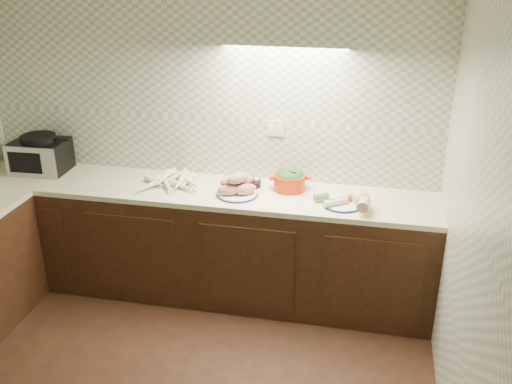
% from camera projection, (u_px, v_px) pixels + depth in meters
% --- Properties ---
extents(room, '(3.60, 3.60, 2.60)m').
position_uv_depth(room, '(96.00, 169.00, 2.68)').
color(room, black).
rests_on(room, ground).
extents(counter, '(3.60, 3.60, 0.90)m').
position_uv_depth(counter, '(69.00, 287.00, 3.89)').
color(counter, black).
rests_on(counter, ground).
extents(toaster_oven, '(0.44, 0.34, 0.30)m').
position_uv_depth(toaster_oven, '(40.00, 155.00, 4.60)').
color(toaster_oven, black).
rests_on(toaster_oven, counter).
extents(parsnip_pile, '(0.46, 0.42, 0.09)m').
position_uv_depth(parsnip_pile, '(172.00, 180.00, 4.37)').
color(parsnip_pile, beige).
rests_on(parsnip_pile, counter).
extents(sweet_potato_plate, '(0.31, 0.31, 0.18)m').
position_uv_depth(sweet_potato_plate, '(237.00, 187.00, 4.18)').
color(sweet_potato_plate, '#151E46').
rests_on(sweet_potato_plate, counter).
extents(onion_bowl, '(0.13, 0.13, 0.10)m').
position_uv_depth(onion_bowl, '(252.00, 182.00, 4.34)').
color(onion_bowl, black).
rests_on(onion_bowl, counter).
extents(dutch_oven, '(0.31, 0.29, 0.17)m').
position_uv_depth(dutch_oven, '(290.00, 179.00, 4.27)').
color(dutch_oven, '#BE2904').
rests_on(dutch_oven, counter).
extents(veg_plate, '(0.43, 0.29, 0.13)m').
position_uv_depth(veg_plate, '(351.00, 200.00, 4.00)').
color(veg_plate, '#151E46').
rests_on(veg_plate, counter).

